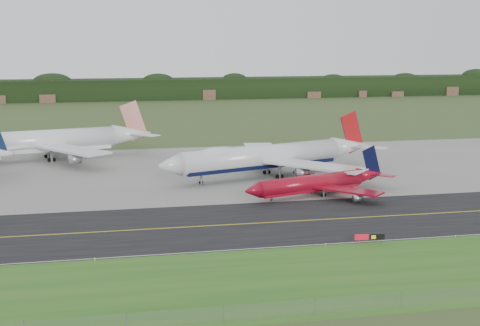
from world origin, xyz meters
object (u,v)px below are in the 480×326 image
at_px(jet_ba_747, 269,156).
at_px(taxiway_sign, 370,237).
at_px(jet_red_737, 318,183).
at_px(jet_star_tail, 48,141).

relative_size(jet_ba_747, taxiway_sign, 11.72).
bearing_deg(jet_red_737, jet_star_tail, 137.18).
xyz_separation_m(jet_ba_747, jet_star_tail, (-57.68, 36.87, 0.15)).
bearing_deg(jet_red_737, jet_ba_747, 105.36).
distance_m(jet_star_tail, taxiway_sign, 114.18).
distance_m(jet_ba_747, jet_star_tail, 68.45).
height_order(jet_ba_747, jet_red_737, jet_ba_747).
bearing_deg(taxiway_sign, jet_ba_747, 93.18).
bearing_deg(taxiway_sign, jet_star_tail, 122.31).
relative_size(jet_red_737, taxiway_sign, 7.07).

